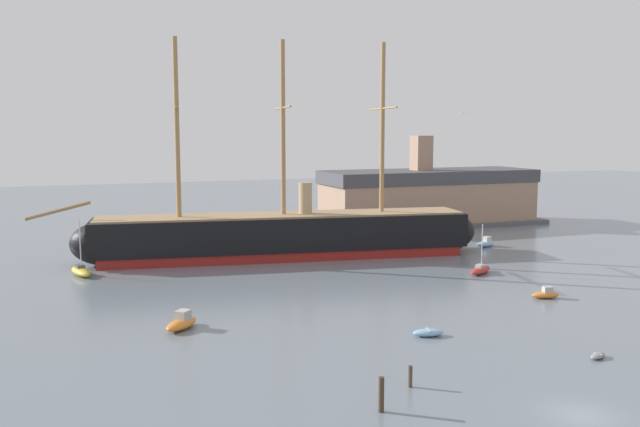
# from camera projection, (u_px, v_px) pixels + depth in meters

# --- Properties ---
(ground_plane) EXTENTS (400.00, 400.00, 0.00)m
(ground_plane) POSITION_uv_depth(u_px,v_px,m) (581.00, 416.00, 42.34)
(ground_plane) COLOR slate
(tall_ship) EXTENTS (62.11, 16.80, 30.00)m
(tall_ship) POSITION_uv_depth(u_px,v_px,m) (284.00, 235.00, 94.11)
(tall_ship) COLOR maroon
(tall_ship) RESTS_ON ground
(dinghy_foreground_right) EXTENTS (1.94, 1.31, 0.42)m
(dinghy_foreground_right) POSITION_uv_depth(u_px,v_px,m) (598.00, 356.00, 52.90)
(dinghy_foreground_right) COLOR gray
(dinghy_foreground_right) RESTS_ON ground
(dinghy_near_centre) EXTENTS (2.96, 1.81, 0.65)m
(dinghy_near_centre) POSITION_uv_depth(u_px,v_px,m) (428.00, 333.00, 58.57)
(dinghy_near_centre) COLOR #7FB2D6
(dinghy_near_centre) RESTS_ON ground
(motorboat_mid_left) EXTENTS (3.96, 4.02, 1.67)m
(motorboat_mid_left) POSITION_uv_depth(u_px,v_px,m) (182.00, 323.00, 60.68)
(motorboat_mid_left) COLOR orange
(motorboat_mid_left) RESTS_ON ground
(motorboat_mid_right) EXTENTS (3.22, 1.96, 1.26)m
(motorboat_mid_right) POSITION_uv_depth(u_px,v_px,m) (546.00, 294.00, 71.77)
(motorboat_mid_right) COLOR orange
(motorboat_mid_right) RESTS_ON ground
(sailboat_alongside_stern) EXTENTS (4.83, 3.75, 6.24)m
(sailboat_alongside_stern) POSITION_uv_depth(u_px,v_px,m) (481.00, 270.00, 83.91)
(sailboat_alongside_stern) COLOR #B22D28
(sailboat_alongside_stern) RESTS_ON ground
(sailboat_far_left) EXTENTS (2.96, 5.59, 6.97)m
(sailboat_far_left) POSITION_uv_depth(u_px,v_px,m) (81.00, 271.00, 82.88)
(sailboat_far_left) COLOR gold
(sailboat_far_left) RESTS_ON ground
(motorboat_far_right) EXTENTS (3.94, 2.50, 1.54)m
(motorboat_far_right) POSITION_uv_depth(u_px,v_px,m) (486.00, 243.00, 103.36)
(motorboat_far_right) COLOR #7FB2D6
(motorboat_far_right) RESTS_ON ground
(mooring_piling_nearest) EXTENTS (0.37, 0.37, 2.32)m
(mooring_piling_nearest) POSITION_uv_depth(u_px,v_px,m) (381.00, 395.00, 42.76)
(mooring_piling_nearest) COLOR #423323
(mooring_piling_nearest) RESTS_ON ground
(mooring_piling_left_pair) EXTENTS (0.30, 0.30, 1.55)m
(mooring_piling_left_pair) POSITION_uv_depth(u_px,v_px,m) (410.00, 376.00, 46.94)
(mooring_piling_left_pair) COLOR #4C3D2D
(mooring_piling_left_pair) RESTS_ON ground
(dockside_warehouse_right) EXTENTS (43.88, 15.51, 16.78)m
(dockside_warehouse_right) POSITION_uv_depth(u_px,v_px,m) (429.00, 197.00, 126.71)
(dockside_warehouse_right) COLOR #565659
(dockside_warehouse_right) RESTS_ON ground
(seagull_in_flight) EXTENTS (0.41, 1.38, 0.14)m
(seagull_in_flight) POSITION_uv_depth(u_px,v_px,m) (463.00, 113.00, 69.47)
(seagull_in_flight) COLOR silver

